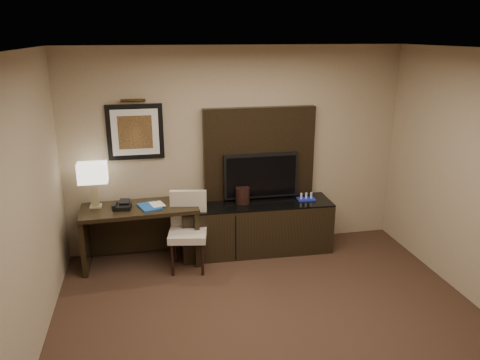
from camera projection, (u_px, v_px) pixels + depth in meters
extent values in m
cube|color=#352117|center=(289.00, 356.00, 4.30)|extent=(4.50, 5.00, 0.01)
cube|color=silver|center=(300.00, 53.00, 3.49)|extent=(4.50, 5.00, 0.01)
cube|color=tan|center=(236.00, 150.00, 6.23)|extent=(4.50, 0.01, 2.70)
cube|color=tan|center=(4.00, 243.00, 3.47)|extent=(0.01, 5.00, 2.70)
cube|color=black|center=(141.00, 235.00, 5.95)|extent=(1.46, 0.67, 0.77)
cube|color=black|center=(256.00, 227.00, 6.29)|extent=(2.02, 0.61, 0.69)
cube|color=black|center=(259.00, 156.00, 6.26)|extent=(1.50, 0.12, 1.30)
cube|color=black|center=(261.00, 176.00, 6.24)|extent=(1.00, 0.08, 0.60)
cube|color=black|center=(135.00, 132.00, 5.87)|extent=(0.70, 0.04, 0.70)
cylinder|color=#3D2C13|center=(133.00, 100.00, 5.72)|extent=(0.04, 0.04, 0.30)
cube|color=#164692|center=(150.00, 207.00, 5.81)|extent=(0.32, 0.37, 0.02)
imported|color=tan|center=(150.00, 198.00, 5.80)|extent=(0.16, 0.07, 0.22)
cylinder|color=silver|center=(173.00, 197.00, 5.90)|extent=(0.06, 0.06, 0.18)
cylinder|color=black|center=(243.00, 195.00, 6.16)|extent=(0.24, 0.24, 0.21)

